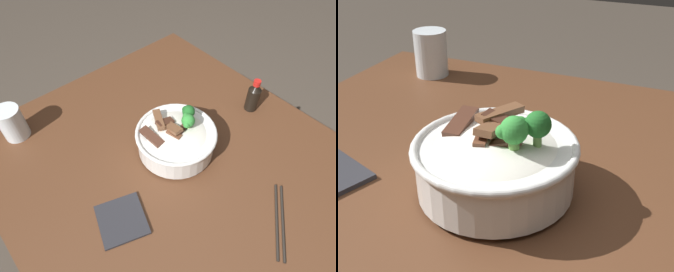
% 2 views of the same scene
% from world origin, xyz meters
% --- Properties ---
extents(rice_bowl, '(0.24, 0.24, 0.14)m').
position_xyz_m(rice_bowl, '(0.14, -0.04, 0.80)').
color(rice_bowl, white).
rests_on(rice_bowl, dining_table).
extents(drinking_glass, '(0.08, 0.08, 0.11)m').
position_xyz_m(drinking_glass, '(0.52, 0.30, 0.79)').
color(drinking_glass, white).
rests_on(drinking_glass, dining_table).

